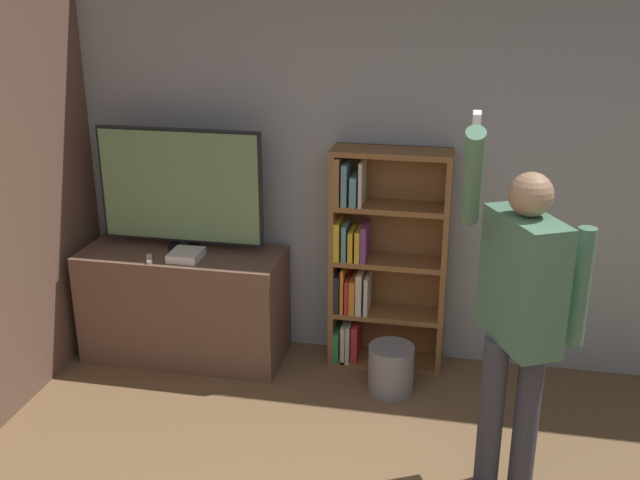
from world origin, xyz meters
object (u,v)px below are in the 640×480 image
Objects in this scene: game_console at (186,255)px; person at (520,305)px; bookshelf at (376,263)px; television at (180,188)px; waste_bin at (391,369)px.

person reaches higher than game_console.
bookshelf is 0.75× the size of person.
television is at bearing -143.51° from person.
person is at bearing -26.78° from television.
television is 1.86m from waste_bin.
person reaches higher than waste_bin.
waste_bin is (1.42, -0.10, -0.66)m from game_console.
bookshelf is at bearing 13.15° from game_console.
bookshelf is 0.72m from waste_bin.
person is (2.12, -0.94, 0.26)m from game_console.
game_console is 1.29m from bookshelf.
bookshelf is 1.54m from person.
television is 0.56× the size of person.
person is at bearing -54.92° from bookshelf.
game_console is at bearing 176.17° from waste_bin.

